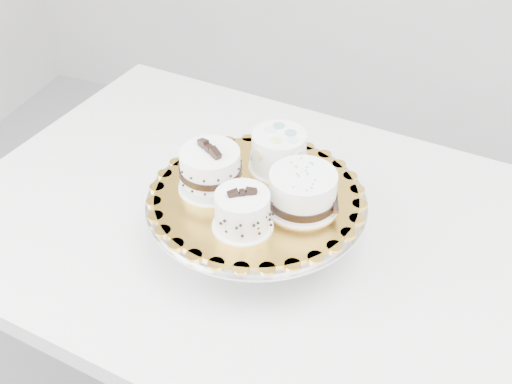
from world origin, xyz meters
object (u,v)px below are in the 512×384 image
(cake_stand, at_px, (257,211))
(cake_banded, at_px, (211,171))
(cake_swirl, at_px, (242,212))
(table, at_px, (273,254))
(cake_board, at_px, (257,196))
(cake_dots, at_px, (279,151))
(cake_ribbon, at_px, (303,191))

(cake_stand, relative_size, cake_banded, 2.69)
(cake_stand, height_order, cake_swirl, cake_swirl)
(table, distance_m, cake_board, 0.19)
(cake_swirl, height_order, cake_dots, cake_swirl)
(cake_board, relative_size, cake_dots, 2.80)
(cake_swirl, distance_m, cake_ribbon, 0.11)
(cake_board, bearing_deg, table, 74.69)
(cake_board, xyz_separation_m, cake_dots, (0.01, 0.09, 0.04))
(cake_dots, bearing_deg, cake_ribbon, -71.90)
(cake_ribbon, bearing_deg, cake_banded, 163.52)
(cake_banded, bearing_deg, cake_dots, 80.55)
(table, distance_m, cake_ribbon, 0.23)
(cake_ribbon, bearing_deg, table, 122.35)
(cake_board, bearing_deg, cake_stand, 116.57)
(cake_stand, height_order, cake_banded, cake_banded)
(table, relative_size, cake_stand, 3.44)
(table, height_order, cake_board, cake_board)
(cake_dots, bearing_deg, cake_stand, -117.39)
(cake_stand, xyz_separation_m, cake_ribbon, (0.08, 0.00, 0.07))
(cake_board, distance_m, cake_banded, 0.09)
(cake_stand, distance_m, cake_board, 0.04)
(cake_stand, relative_size, cake_ribbon, 2.67)
(cake_board, bearing_deg, cake_swirl, -84.92)
(cake_board, height_order, cake_swirl, cake_swirl)
(cake_board, xyz_separation_m, cake_swirl, (0.01, -0.08, 0.03))
(cake_swirl, distance_m, cake_dots, 0.17)
(cake_board, relative_size, cake_ribbon, 2.46)
(table, relative_size, cake_banded, 9.26)
(cake_ribbon, bearing_deg, cake_board, 160.68)
(cake_swirl, relative_size, cake_dots, 0.96)
(table, height_order, cake_stand, cake_stand)
(cake_stand, distance_m, cake_banded, 0.11)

